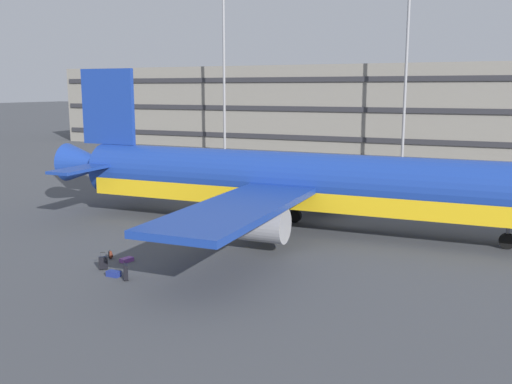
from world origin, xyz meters
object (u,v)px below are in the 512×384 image
(suitcase_red, at_px, (114,274))
(suitcase_upright, at_px, (126,272))
(suitcase_large, at_px, (103,263))
(airliner, at_px, (300,183))
(suitcase_navy, at_px, (127,260))
(backpack_small, at_px, (111,255))

(suitcase_red, xyz_separation_m, suitcase_upright, (0.87, -0.18, 0.27))
(suitcase_upright, bearing_deg, suitcase_large, 157.06)
(airliner, relative_size, suitcase_large, 42.79)
(airliner, xyz_separation_m, suitcase_navy, (-5.90, -10.67, -2.91))
(suitcase_red, distance_m, suitcase_navy, 2.41)
(suitcase_large, height_order, backpack_small, suitcase_large)
(suitcase_large, bearing_deg, suitcase_navy, 80.02)
(airliner, height_order, suitcase_navy, airliner)
(suitcase_red, distance_m, backpack_small, 3.06)
(airliner, xyz_separation_m, suitcase_large, (-6.18, -12.24, -2.66))
(suitcase_navy, xyz_separation_m, backpack_small, (-1.10, 0.08, 0.12))
(suitcase_navy, bearing_deg, backpack_small, 175.87)
(suitcase_red, bearing_deg, airliner, 68.78)
(suitcase_navy, bearing_deg, suitcase_red, -68.34)
(suitcase_large, bearing_deg, suitcase_upright, -22.94)
(airliner, distance_m, suitcase_upright, 13.98)
(airliner, xyz_separation_m, backpack_small, (-7.00, -10.59, -2.80))
(suitcase_large, bearing_deg, suitcase_red, -30.21)
(suitcase_navy, distance_m, suitcase_upright, 3.01)
(suitcase_upright, relative_size, backpack_small, 1.79)
(suitcase_red, relative_size, suitcase_large, 0.82)
(suitcase_red, relative_size, suitcase_navy, 0.94)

